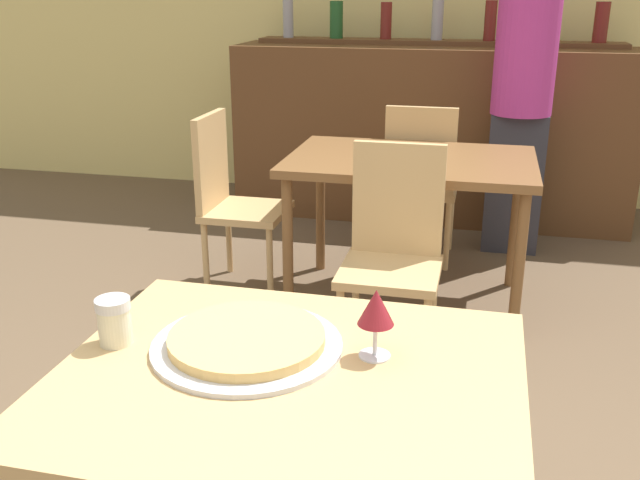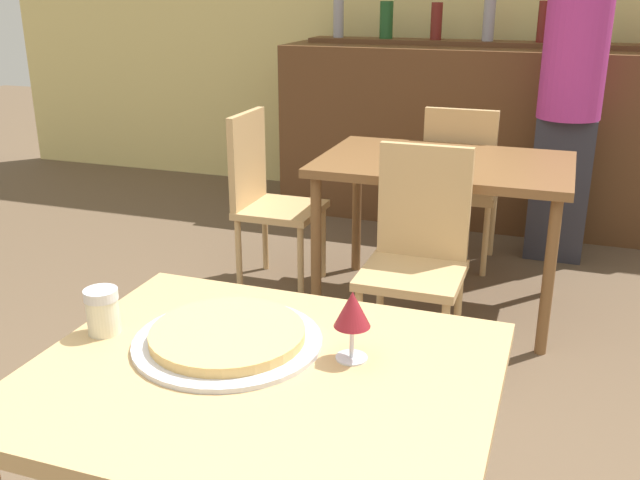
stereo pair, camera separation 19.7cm
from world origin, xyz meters
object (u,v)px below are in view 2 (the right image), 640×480
(person_standing, at_px, (570,98))
(pizza_tray, at_px, (228,337))
(chair_far_side_back, at_px, (460,179))
(wine_glass, at_px, (352,311))
(chair_far_side_front, at_px, (417,246))
(chair_far_side_left, at_px, (266,191))
(cheese_shaker, at_px, (103,311))

(person_standing, bearing_deg, pizza_tray, -103.13)
(chair_far_side_back, xyz_separation_m, wine_glass, (0.13, -2.49, 0.35))
(chair_far_side_back, bearing_deg, chair_far_side_front, 90.00)
(chair_far_side_left, height_order, cheese_shaker, chair_far_side_left)
(chair_far_side_back, bearing_deg, cheese_shaker, 80.11)
(chair_far_side_front, relative_size, wine_glass, 5.72)
(person_standing, bearing_deg, chair_far_side_front, -109.56)
(chair_far_side_back, xyz_separation_m, pizza_tray, (-0.15, -2.52, 0.25))
(pizza_tray, bearing_deg, chair_far_side_front, 83.91)
(chair_far_side_back, relative_size, cheese_shaker, 8.32)
(chair_far_side_front, distance_m, wine_glass, 1.43)
(person_standing, bearing_deg, wine_glass, -97.69)
(chair_far_side_left, bearing_deg, cheese_shaker, -166.91)
(chair_far_side_front, distance_m, cheese_shaker, 1.54)
(person_standing, bearing_deg, cheese_shaker, -108.36)
(pizza_tray, xyz_separation_m, wine_glass, (0.28, 0.03, 0.10))
(chair_far_side_back, height_order, pizza_tray, chair_far_side_back)
(pizza_tray, height_order, person_standing, person_standing)
(chair_far_side_back, xyz_separation_m, chair_far_side_left, (-0.91, -0.56, 0.00))
(chair_far_side_left, bearing_deg, pizza_tray, -158.72)
(chair_far_side_front, height_order, chair_far_side_back, same)
(chair_far_side_front, bearing_deg, wine_glass, -84.40)
(chair_far_side_back, relative_size, pizza_tray, 2.12)
(chair_far_side_front, height_order, person_standing, person_standing)
(person_standing, distance_m, wine_glass, 2.86)
(chair_far_side_left, height_order, person_standing, person_standing)
(pizza_tray, distance_m, person_standing, 2.94)
(chair_far_side_front, xyz_separation_m, cheese_shaker, (-0.45, -1.45, 0.29))
(cheese_shaker, height_order, wine_glass, wine_glass)
(chair_far_side_left, bearing_deg, chair_far_side_front, -121.39)
(chair_far_side_back, bearing_deg, chair_far_side_left, 31.39)
(cheese_shaker, bearing_deg, chair_far_side_left, 103.09)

